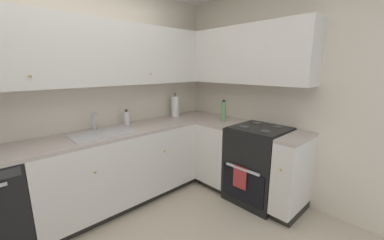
% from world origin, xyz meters
% --- Properties ---
extents(wall_back, '(4.00, 0.05, 2.54)m').
position_xyz_m(wall_back, '(0.00, 1.46, 1.27)').
color(wall_back, beige).
rests_on(wall_back, ground_plane).
extents(wall_right, '(0.05, 2.98, 2.54)m').
position_xyz_m(wall_right, '(1.98, 0.00, 1.27)').
color(wall_right, beige).
rests_on(wall_right, ground_plane).
extents(lower_cabinets_back, '(1.88, 0.62, 0.88)m').
position_xyz_m(lower_cabinets_back, '(0.41, 1.14, 0.44)').
color(lower_cabinets_back, silver).
rests_on(lower_cabinets_back, ground_plane).
extents(countertop_back, '(3.08, 0.60, 0.03)m').
position_xyz_m(countertop_back, '(0.41, 1.14, 0.90)').
color(countertop_back, '#B7A89E').
rests_on(countertop_back, lower_cabinets_back).
extents(lower_cabinets_right, '(0.62, 1.32, 0.88)m').
position_xyz_m(lower_cabinets_right, '(1.65, 0.29, 0.44)').
color(lower_cabinets_right, silver).
rests_on(lower_cabinets_right, ground_plane).
extents(countertop_right, '(0.60, 1.32, 0.03)m').
position_xyz_m(countertop_right, '(1.65, 0.29, 0.90)').
color(countertop_right, '#B7A89E').
rests_on(countertop_right, lower_cabinets_right).
extents(oven_range, '(0.68, 0.62, 1.06)m').
position_xyz_m(oven_range, '(1.67, 0.06, 0.46)').
color(oven_range, black).
rests_on(oven_range, ground_plane).
extents(upper_cabinets_back, '(2.76, 0.34, 0.69)m').
position_xyz_m(upper_cabinets_back, '(0.25, 1.28, 1.76)').
color(upper_cabinets_back, silver).
extents(upper_cabinets_right, '(0.32, 1.87, 0.69)m').
position_xyz_m(upper_cabinets_right, '(1.79, 0.50, 1.76)').
color(upper_cabinets_right, silver).
extents(sink, '(0.64, 0.40, 0.10)m').
position_xyz_m(sink, '(0.22, 1.11, 0.87)').
color(sink, '#B7B7BC').
rests_on(sink, countertop_back).
extents(faucet, '(0.07, 0.16, 0.21)m').
position_xyz_m(faucet, '(0.22, 1.32, 1.04)').
color(faucet, silver).
rests_on(faucet, countertop_back).
extents(soap_bottle, '(0.07, 0.07, 0.19)m').
position_xyz_m(soap_bottle, '(0.62, 1.32, 1.00)').
color(soap_bottle, silver).
rests_on(soap_bottle, countertop_back).
extents(paper_towel_roll, '(0.11, 0.11, 0.35)m').
position_xyz_m(paper_towel_roll, '(1.38, 1.30, 1.06)').
color(paper_towel_roll, white).
rests_on(paper_towel_roll, countertop_back).
extents(oil_bottle, '(0.07, 0.07, 0.29)m').
position_xyz_m(oil_bottle, '(1.65, 0.61, 1.05)').
color(oil_bottle, '#729E66').
rests_on(oil_bottle, countertop_right).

